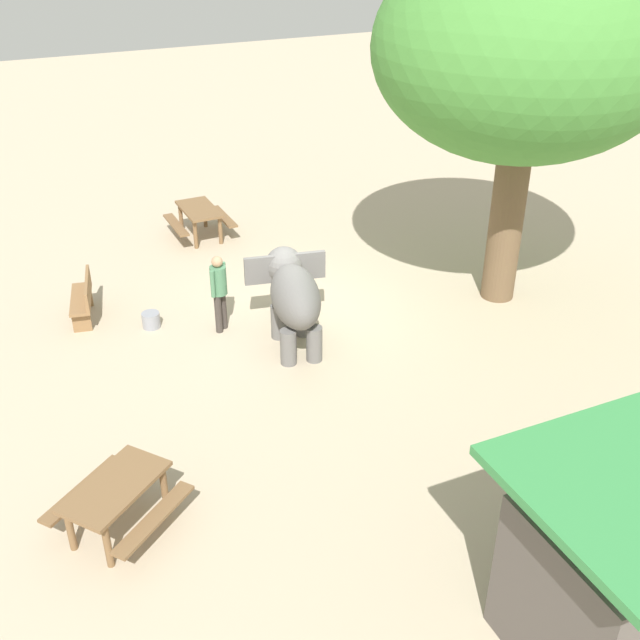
{
  "coord_description": "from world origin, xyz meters",
  "views": [
    {
      "loc": [
        5.3,
        12.63,
        7.82
      ],
      "look_at": [
        0.29,
        1.53,
        0.8
      ],
      "focal_mm": 42.82,
      "sensor_mm": 36.0,
      "label": 1
    }
  ],
  "objects_px": {
    "market_stall_green": "(617,580)",
    "feed_bucket": "(151,320)",
    "picnic_table_far": "(117,496)",
    "elephant": "(293,294)",
    "person_handler": "(219,288)",
    "shade_tree_main": "(529,48)",
    "picnic_table_near": "(200,215)",
    "wooden_bench": "(84,298)"
  },
  "relations": [
    {
      "from": "market_stall_green",
      "to": "feed_bucket",
      "type": "height_order",
      "value": "market_stall_green"
    },
    {
      "from": "picnic_table_far",
      "to": "market_stall_green",
      "type": "relative_size",
      "value": 0.83
    },
    {
      "from": "elephant",
      "to": "person_handler",
      "type": "height_order",
      "value": "elephant"
    },
    {
      "from": "shade_tree_main",
      "to": "person_handler",
      "type": "bearing_deg",
      "value": -10.27
    },
    {
      "from": "market_stall_green",
      "to": "feed_bucket",
      "type": "relative_size",
      "value": 7.0
    },
    {
      "from": "person_handler",
      "to": "picnic_table_far",
      "type": "height_order",
      "value": "person_handler"
    },
    {
      "from": "person_handler",
      "to": "market_stall_green",
      "type": "bearing_deg",
      "value": -29.52
    },
    {
      "from": "market_stall_green",
      "to": "shade_tree_main",
      "type": "bearing_deg",
      "value": -117.95
    },
    {
      "from": "picnic_table_near",
      "to": "feed_bucket",
      "type": "xyz_separation_m",
      "value": [
        2.21,
        3.94,
        -0.43
      ]
    },
    {
      "from": "elephant",
      "to": "picnic_table_near",
      "type": "xyz_separation_m",
      "value": [
        0.19,
        -5.64,
        -0.47
      ]
    },
    {
      "from": "shade_tree_main",
      "to": "elephant",
      "type": "bearing_deg",
      "value": -0.61
    },
    {
      "from": "picnic_table_far",
      "to": "market_stall_green",
      "type": "distance_m",
      "value": 6.37
    },
    {
      "from": "wooden_bench",
      "to": "feed_bucket",
      "type": "relative_size",
      "value": 4.03
    },
    {
      "from": "picnic_table_far",
      "to": "market_stall_green",
      "type": "height_order",
      "value": "market_stall_green"
    },
    {
      "from": "elephant",
      "to": "market_stall_green",
      "type": "height_order",
      "value": "market_stall_green"
    },
    {
      "from": "feed_bucket",
      "to": "elephant",
      "type": "bearing_deg",
      "value": 144.68
    },
    {
      "from": "elephant",
      "to": "wooden_bench",
      "type": "relative_size",
      "value": 1.66
    },
    {
      "from": "elephant",
      "to": "feed_bucket",
      "type": "xyz_separation_m",
      "value": [
        2.4,
        -1.7,
        -0.9
      ]
    },
    {
      "from": "feed_bucket",
      "to": "wooden_bench",
      "type": "bearing_deg",
      "value": -39.03
    },
    {
      "from": "elephant",
      "to": "picnic_table_near",
      "type": "distance_m",
      "value": 5.67
    },
    {
      "from": "feed_bucket",
      "to": "market_stall_green",
      "type": "bearing_deg",
      "value": 107.66
    },
    {
      "from": "wooden_bench",
      "to": "picnic_table_near",
      "type": "height_order",
      "value": "wooden_bench"
    },
    {
      "from": "picnic_table_far",
      "to": "feed_bucket",
      "type": "xyz_separation_m",
      "value": [
        -1.69,
        -5.29,
        -0.43
      ]
    },
    {
      "from": "shade_tree_main",
      "to": "picnic_table_near",
      "type": "xyz_separation_m",
      "value": [
        4.95,
        -5.7,
        -4.57
      ]
    },
    {
      "from": "shade_tree_main",
      "to": "feed_bucket",
      "type": "distance_m",
      "value": 8.91
    },
    {
      "from": "person_handler",
      "to": "picnic_table_near",
      "type": "height_order",
      "value": "person_handler"
    },
    {
      "from": "elephant",
      "to": "shade_tree_main",
      "type": "height_order",
      "value": "shade_tree_main"
    },
    {
      "from": "shade_tree_main",
      "to": "market_stall_green",
      "type": "bearing_deg",
      "value": 62.05
    },
    {
      "from": "picnic_table_far",
      "to": "market_stall_green",
      "type": "bearing_deg",
      "value": -80.45
    },
    {
      "from": "picnic_table_near",
      "to": "feed_bucket",
      "type": "distance_m",
      "value": 4.54
    },
    {
      "from": "wooden_bench",
      "to": "feed_bucket",
      "type": "height_order",
      "value": "wooden_bench"
    },
    {
      "from": "person_handler",
      "to": "picnic_table_far",
      "type": "distance_m",
      "value": 5.49
    },
    {
      "from": "wooden_bench",
      "to": "market_stall_green",
      "type": "height_order",
      "value": "market_stall_green"
    },
    {
      "from": "elephant",
      "to": "market_stall_green",
      "type": "distance_m",
      "value": 7.86
    },
    {
      "from": "person_handler",
      "to": "shade_tree_main",
      "type": "height_order",
      "value": "shade_tree_main"
    },
    {
      "from": "shade_tree_main",
      "to": "wooden_bench",
      "type": "xyz_separation_m",
      "value": [
        8.29,
        -2.67,
        -4.69
      ]
    },
    {
      "from": "wooden_bench",
      "to": "market_stall_green",
      "type": "relative_size",
      "value": 0.58
    },
    {
      "from": "elephant",
      "to": "market_stall_green",
      "type": "xyz_separation_m",
      "value": [
        -0.63,
        7.83,
        0.08
      ]
    },
    {
      "from": "elephant",
      "to": "picnic_table_far",
      "type": "height_order",
      "value": "elephant"
    },
    {
      "from": "wooden_bench",
      "to": "person_handler",
      "type": "bearing_deg",
      "value": -112.8
    },
    {
      "from": "elephant",
      "to": "picnic_table_far",
      "type": "relative_size",
      "value": 1.15
    },
    {
      "from": "wooden_bench",
      "to": "picnic_table_far",
      "type": "height_order",
      "value": "wooden_bench"
    }
  ]
}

